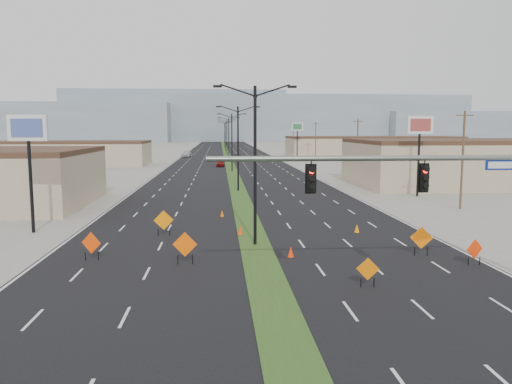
{
  "coord_description": "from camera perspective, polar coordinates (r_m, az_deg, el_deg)",
  "views": [
    {
      "loc": [
        -2.25,
        -19.11,
        7.35
      ],
      "look_at": [
        0.18,
        13.66,
        3.2
      ],
      "focal_mm": 35.0,
      "sensor_mm": 36.0,
      "label": 1
    }
  ],
  "objects": [
    {
      "name": "car_far",
      "position": [
        134.11,
        -7.95,
        4.33
      ],
      "size": [
        2.87,
        5.77,
        1.61
      ],
      "primitive_type": "imported",
      "rotation": [
        0.0,
        0.0,
        -0.11
      ],
      "color": "silver",
      "rests_on": "ground"
    },
    {
      "name": "cone_0",
      "position": [
        29.02,
        4.0,
        -6.86
      ],
      "size": [
        0.45,
        0.45,
        0.62
      ],
      "primitive_type": "cone",
      "rotation": [
        0.0,
        0.0,
        0.25
      ],
      "color": "#F13005",
      "rests_on": "ground"
    },
    {
      "name": "streetlight_6",
      "position": [
        199.13,
        -3.61,
        6.62
      ],
      "size": [
        5.15,
        0.24,
        10.02
      ],
      "color": "black",
      "rests_on": "ground"
    },
    {
      "name": "building_sw_far",
      "position": [
        108.4,
        -20.21,
        4.05
      ],
      "size": [
        30.0,
        14.0,
        4.5
      ],
      "primitive_type": "cube",
      "color": "tan",
      "rests_on": "ground"
    },
    {
      "name": "ground",
      "position": [
        20.6,
        2.37,
        -13.71
      ],
      "size": [
        600.0,
        600.0,
        0.0
      ],
      "primitive_type": "plane",
      "color": "gray",
      "rests_on": "ground"
    },
    {
      "name": "cone_3",
      "position": [
        42.22,
        -3.9,
        -2.45
      ],
      "size": [
        0.35,
        0.35,
        0.57
      ],
      "primitive_type": "cone",
      "rotation": [
        0.0,
        0.0,
        0.03
      ],
      "color": "#E95404",
      "rests_on": "ground"
    },
    {
      "name": "utility_pole_3",
      "position": [
        150.78,
        4.27,
        6.15
      ],
      "size": [
        1.6,
        0.2,
        9.0
      ],
      "color": "#4C3823",
      "rests_on": "ground"
    },
    {
      "name": "pole_sign_east_far",
      "position": [
        118.88,
        4.74,
        7.11
      ],
      "size": [
        2.87,
        1.24,
        8.92
      ],
      "rotation": [
        0.0,
        0.0,
        0.32
      ],
      "color": "black",
      "rests_on": "ground"
    },
    {
      "name": "streetlight_2",
      "position": [
        87.16,
        -2.77,
        5.91
      ],
      "size": [
        5.15,
        0.24,
        10.02
      ],
      "color": "black",
      "rests_on": "ground"
    },
    {
      "name": "utility_pole_0",
      "position": [
        49.47,
        22.54,
        3.55
      ],
      "size": [
        1.6,
        0.2,
        9.0
      ],
      "color": "#4C3823",
      "rests_on": "ground"
    },
    {
      "name": "cone_2",
      "position": [
        36.43,
        11.46,
        -4.1
      ],
      "size": [
        0.46,
        0.46,
        0.61
      ],
      "primitive_type": "cone",
      "rotation": [
        0.0,
        0.0,
        0.31
      ],
      "color": "orange",
      "rests_on": "ground"
    },
    {
      "name": "construction_sign_5",
      "position": [
        29.59,
        23.72,
        -6.1
      ],
      "size": [
        1.06,
        0.37,
        1.46
      ],
      "rotation": [
        0.0,
        0.0,
        0.31
      ],
      "color": "red",
      "rests_on": "ground"
    },
    {
      "name": "construction_sign_0",
      "position": [
        29.53,
        -18.31,
        -5.66
      ],
      "size": [
        1.16,
        0.49,
        1.64
      ],
      "rotation": [
        0.0,
        0.0,
        -0.38
      ],
      "color": "#ED3F04",
      "rests_on": "ground"
    },
    {
      "name": "construction_sign_1",
      "position": [
        27.52,
        -8.13,
        -6.07
      ],
      "size": [
        1.35,
        0.21,
        1.8
      ],
      "rotation": [
        0.0,
        0.0,
        -0.13
      ],
      "color": "#EA5604",
      "rests_on": "ground"
    },
    {
      "name": "pole_sign_west",
      "position": [
        38.53,
        -24.59,
        5.64
      ],
      "size": [
        2.73,
        0.5,
        8.35
      ],
      "rotation": [
        0.0,
        0.0,
        -0.04
      ],
      "color": "black",
      "rests_on": "ground"
    },
    {
      "name": "mesa_backdrop",
      "position": [
        340.35,
        -9.01,
        8.56
      ],
      "size": [
        140.0,
        50.0,
        32.0
      ],
      "primitive_type": "cube",
      "color": "gray",
      "rests_on": "ground"
    },
    {
      "name": "mesa_center",
      "position": [
        321.96,
        3.34,
        8.36
      ],
      "size": [
        220.0,
        50.0,
        28.0
      ],
      "primitive_type": "cube",
      "color": "gray",
      "rests_on": "ground"
    },
    {
      "name": "mesa_west",
      "position": [
        321.48,
        -25.94,
        7.12
      ],
      "size": [
        180.0,
        50.0,
        22.0
      ],
      "primitive_type": "cube",
      "color": "gray",
      "rests_on": "ground"
    },
    {
      "name": "pole_sign_east_near",
      "position": [
        57.47,
        18.21,
        6.59
      ],
      "size": [
        2.86,
        0.46,
        8.76
      ],
      "rotation": [
        0.0,
        0.0,
        0.02
      ],
      "color": "black",
      "rests_on": "ground"
    },
    {
      "name": "streetlight_4",
      "position": [
        143.14,
        -3.36,
        6.41
      ],
      "size": [
        5.15,
        0.24,
        10.02
      ],
      "color": "black",
      "rests_on": "ground"
    },
    {
      "name": "utility_pole_2",
      "position": [
        116.29,
        6.83,
        5.82
      ],
      "size": [
        1.6,
        0.2,
        9.0
      ],
      "color": "#4C3823",
      "rests_on": "ground"
    },
    {
      "name": "streetlight_3",
      "position": [
        115.15,
        -3.14,
        6.22
      ],
      "size": [
        5.15,
        0.24,
        10.02
      ],
      "color": "black",
      "rests_on": "ground"
    },
    {
      "name": "building_se_near",
      "position": [
        73.79,
        25.23,
        2.93
      ],
      "size": [
        36.0,
        18.0,
        5.5
      ],
      "primitive_type": "cube",
      "color": "tan",
      "rests_on": "ground"
    },
    {
      "name": "streetlight_5",
      "position": [
        171.14,
        -3.51,
        6.53
      ],
      "size": [
        5.15,
        0.24,
        10.02
      ],
      "color": "black",
      "rests_on": "ground"
    },
    {
      "name": "mesa_east",
      "position": [
        358.84,
        26.48,
        6.71
      ],
      "size": [
        160.0,
        50.0,
        18.0
      ],
      "primitive_type": "cube",
      "color": "gray",
      "rests_on": "ground"
    },
    {
      "name": "construction_sign_4",
      "position": [
        30.64,
        18.38,
        -5.09
      ],
      "size": [
        1.28,
        0.34,
        1.73
      ],
      "rotation": [
        0.0,
        0.0,
        -0.24
      ],
      "color": "orange",
      "rests_on": "ground"
    },
    {
      "name": "construction_sign_2",
      "position": [
        34.93,
        -10.51,
        -3.28
      ],
      "size": [
        1.33,
        0.37,
        1.81
      ],
      "rotation": [
        0.0,
        0.0,
        0.24
      ],
      "color": "orange",
      "rests_on": "ground"
    },
    {
      "name": "median_strip",
      "position": [
        119.36,
        -3.16,
        3.65
      ],
      "size": [
        2.0,
        400.0,
        0.04
      ],
      "primitive_type": "cube",
      "color": "#284819",
      "rests_on": "ground"
    },
    {
      "name": "utility_pole_1",
      "position": [
        82.22,
        11.51,
        5.18
      ],
      "size": [
        1.6,
        0.2,
        9.0
      ],
      "color": "#4C3823",
      "rests_on": "ground"
    },
    {
      "name": "car_left",
      "position": [
        98.72,
        -4.09,
        3.28
      ],
      "size": [
        1.75,
        3.84,
        1.28
      ],
      "primitive_type": "imported",
      "rotation": [
        0.0,
        0.0,
        -0.07
      ],
      "color": "maroon",
      "rests_on": "ground"
    },
    {
      "name": "cone_1",
      "position": [
        34.94,
        -1.81,
        -4.37
      ],
      "size": [
        0.53,
        0.53,
        0.69
      ],
      "primitive_type": "cone",
      "rotation": [
        0.0,
        0.0,
        0.33
      ],
      "color": "#E33C04",
      "rests_on": "ground"
    },
    {
      "name": "signal_mast",
      "position": [
        23.85,
        22.73,
        0.48
      ],
      "size": [
        16.3,
        0.6,
        8.0
      ],
      "color": "slate",
      "rests_on": "ground"
    },
    {
      "name": "building_se_far",
      "position": [
        135.32,
        13.12,
        4.95
      ],
      "size": [
        44.0,
        16.0,
        5.0
      ],
      "primitive_type": "cube",
      "color": "tan",
      "rests_on": "ground"
    },
    {
      "name": "car_mid",
      "position": [
        117.6,
        -2.16,
        3.96
      ],
      "size": [
        1.84,
        4.51,
        1.45
      ],
      "primitive_type": "imported",
      "rotation": [
        0.0,
        0.0,
        0.07
      ],
      "color": "black",
      "rests_on": "ground"
    },
    {
      "name": "streetlight_1",
      "position": [
        59.18,
        -2.07,
        5.32
      ],
      "size": [
        5.15,
        0.24,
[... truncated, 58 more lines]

